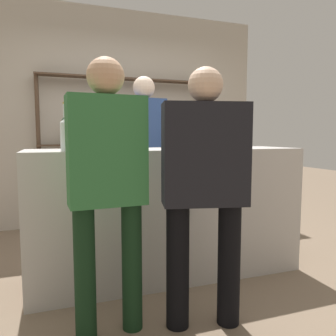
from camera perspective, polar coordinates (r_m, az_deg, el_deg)
name	(u,v)px	position (r m, az deg, el deg)	size (l,w,h in m)	color
ground_plane	(168,273)	(2.91, 0.00, -17.88)	(16.00, 16.00, 0.00)	#7A6651
bar_counter	(168,212)	(2.74, 0.00, -7.71)	(2.20, 0.60, 1.06)	#B7B2AD
back_wall	(122,118)	(4.52, -8.06, 8.61)	(3.80, 0.12, 2.80)	#B2A899
back_shelf	(125,129)	(4.33, -7.52, 6.80)	(2.15, 0.18, 1.90)	#4C3828
counter_bottle_0	(208,133)	(2.75, 7.01, 6.13)	(0.09, 0.09, 0.33)	#0F1956
counter_bottle_1	(212,134)	(2.96, 7.63, 5.83)	(0.08, 0.08, 0.30)	black
counter_bottle_2	(68,131)	(2.67, -17.06, 6.19)	(0.09, 0.09, 0.35)	black
counter_bottle_3	(204,132)	(2.87, 6.32, 6.20)	(0.09, 0.09, 0.34)	#0F1956
counter_bottle_4	(66,133)	(2.35, -17.39, 5.84)	(0.07, 0.07, 0.33)	silver
counter_bottle_5	(124,134)	(2.44, -7.76, 5.83)	(0.08, 0.08, 0.30)	silver
wine_glass	(220,135)	(2.72, 9.06, 5.62)	(0.08, 0.08, 0.15)	silver
ice_bucket	(179,135)	(2.82, 1.96, 5.84)	(0.24, 0.24, 0.23)	#846647
customer_left	(107,177)	(1.88, -10.51, -1.49)	(0.44, 0.21, 1.59)	black
customer_center	(204,181)	(1.95, 6.37, -2.28)	(0.53, 0.32, 1.56)	black
server_behind_counter	(144,145)	(3.62, -4.15, 4.06)	(0.48, 0.26, 1.80)	#121C33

